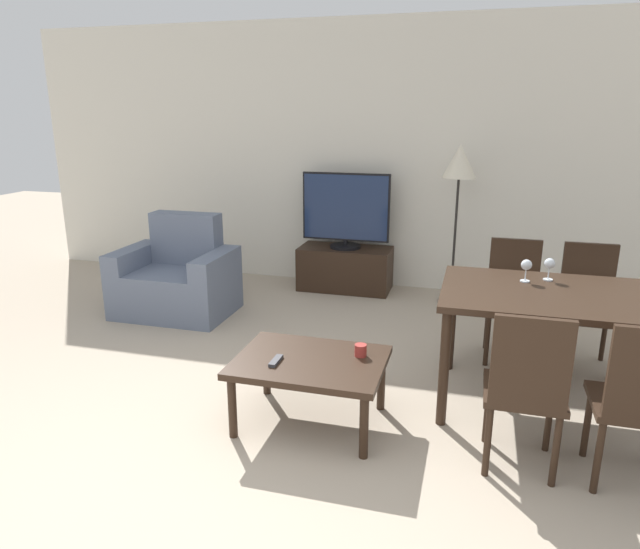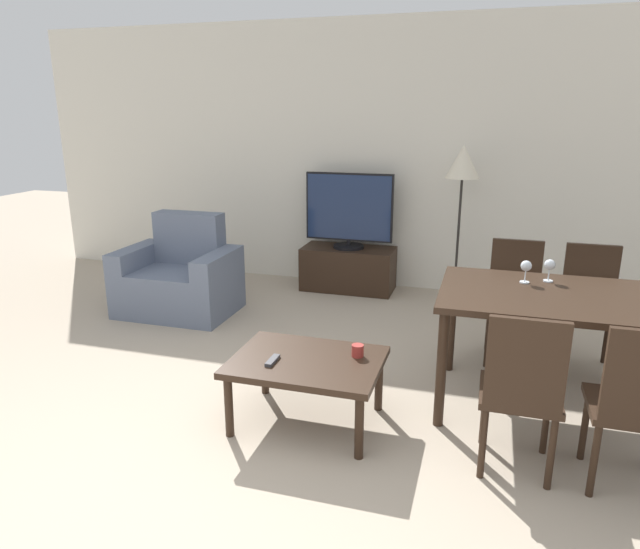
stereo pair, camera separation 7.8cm
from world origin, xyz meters
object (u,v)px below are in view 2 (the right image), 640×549
at_px(dining_chair_far, 589,302).
at_px(dining_chair_near, 522,388).
at_px(tv, 349,211).
at_px(dining_chair_far_left, 514,295).
at_px(wine_glass_center, 526,267).
at_px(dining_table, 565,308).
at_px(wine_glass_right, 550,266).
at_px(armchair, 180,279).
at_px(cup_white_near, 358,351).
at_px(dining_chair_near_right, 637,402).
at_px(coffee_table, 307,367).
at_px(remote_primary, 273,360).
at_px(floor_lamp, 463,169).
at_px(tv_stand, 348,269).

bearing_deg(dining_chair_far, dining_chair_near, -108.64).
xyz_separation_m(tv, dining_chair_far_left, (1.59, -1.29, -0.34)).
height_order(tv, wine_glass_center, tv).
height_order(dining_table, dining_chair_near, dining_chair_near).
height_order(dining_chair_far, wine_glass_right, wine_glass_right).
height_order(armchair, wine_glass_center, wine_glass_center).
height_order(armchair, tv, tv).
bearing_deg(wine_glass_right, cup_white_near, -145.85).
relative_size(dining_chair_near_right, dining_chair_far_left, 1.00).
height_order(armchair, dining_chair_near_right, armchair).
xyz_separation_m(dining_chair_near, dining_chair_far_left, (0.00, 1.53, 0.00)).
bearing_deg(dining_chair_near_right, wine_glass_center, 117.30).
distance_m(armchair, coffee_table, 2.34).
distance_m(coffee_table, dining_chair_near_right, 1.71).
distance_m(dining_chair_near_right, cup_white_near, 1.45).
height_order(armchair, cup_white_near, armchair).
distance_m(dining_chair_near_right, wine_glass_right, 1.15).
xyz_separation_m(armchair, remote_primary, (1.57, -1.65, 0.12)).
distance_m(armchair, dining_chair_near, 3.40).
xyz_separation_m(armchair, dining_table, (3.19, -0.96, 0.37)).
distance_m(dining_chair_near, remote_primary, 1.36).
bearing_deg(remote_primary, dining_table, 23.11).
bearing_deg(remote_primary, cup_white_near, 25.97).
relative_size(coffee_table, dining_chair_far, 0.98).
distance_m(dining_chair_far, wine_glass_right, 0.72).
bearing_deg(coffee_table, dining_chair_far, 38.66).
xyz_separation_m(dining_chair_near, cup_white_near, (-0.91, 0.30, -0.04)).
xyz_separation_m(armchair, dining_chair_far, (3.44, -0.19, 0.18)).
xyz_separation_m(coffee_table, floor_lamp, (0.69, 2.53, 0.93)).
height_order(tv_stand, dining_chair_far_left, dining_chair_far_left).
relative_size(dining_chair_far_left, wine_glass_center, 6.11).
relative_size(dining_table, dining_chair_far_left, 1.66).
xyz_separation_m(tv_stand, floor_lamp, (1.10, -0.12, 1.07)).
bearing_deg(tv, dining_chair_far_left, -39.11).
relative_size(floor_lamp, wine_glass_right, 10.41).
bearing_deg(wine_glass_center, cup_white_near, -144.86).
height_order(coffee_table, dining_chair_far, dining_chair_far).
bearing_deg(coffee_table, remote_primary, -151.11).
bearing_deg(tv, tv_stand, 90.00).
distance_m(dining_chair_near_right, floor_lamp, 3.00).
bearing_deg(dining_chair_far, wine_glass_right, -124.38).
xyz_separation_m(coffee_table, dining_chair_far, (1.70, 1.36, 0.13)).
height_order(coffee_table, dining_chair_far_left, dining_chair_far_left).
distance_m(dining_chair_far, wine_glass_center, 0.85).
bearing_deg(remote_primary, dining_chair_far_left, 46.99).
bearing_deg(wine_glass_right, dining_chair_far_left, 108.68).
height_order(remote_primary, cup_white_near, cup_white_near).
height_order(tv, dining_table, tv).
xyz_separation_m(armchair, wine_glass_center, (2.95, -0.77, 0.55)).
xyz_separation_m(tv, floor_lamp, (1.10, -0.12, 0.46)).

